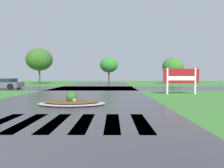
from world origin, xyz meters
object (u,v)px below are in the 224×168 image
Objects in this scene: estate_billboard at (181,77)px; traffic_cone at (74,100)px; drainage_pipe_stack at (14,84)px; median_island at (72,102)px; car_silver_hatch at (3,84)px.

estate_billboard is 5.75× the size of traffic_cone.
traffic_cone is at bearing -55.92° from drainage_pipe_stack.
median_island is 6.74× the size of traffic_cone.
median_island is at bearing 132.04° from car_silver_hatch.
car_silver_hatch reaches higher than drainage_pipe_stack.
estate_billboard is 0.67× the size of car_silver_hatch.
drainage_pipe_stack is 19.10m from traffic_cone.
estate_billboard is 0.85× the size of median_island.
car_silver_hatch is 16.46m from traffic_cone.
median_island is at bearing 138.38° from traffic_cone.
car_silver_hatch is at bearing 129.41° from traffic_cone.
estate_billboard is 1.87× the size of drainage_pipe_stack.
drainage_pipe_stack reaches higher than median_island.
traffic_cone is at bearing 132.15° from car_silver_hatch.
car_silver_hatch reaches higher than median_island.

